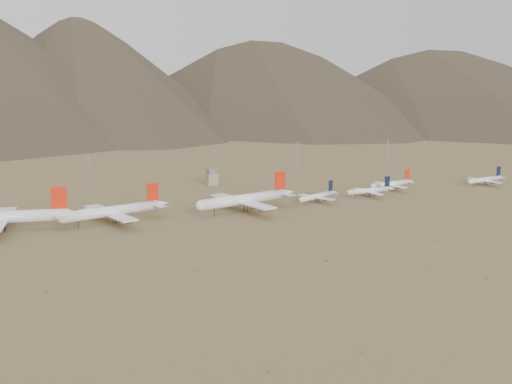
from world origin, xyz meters
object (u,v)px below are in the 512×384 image
narrowbody_b (370,190)px  control_tower (212,178)px  widebody_west (2,217)px  widebody_east (244,199)px  widebody_centre (112,211)px  narrowbody_a (318,196)px

narrowbody_b → control_tower: 120.02m
widebody_west → widebody_east: bearing=8.8°
widebody_centre → narrowbody_b: widebody_centre is taller
widebody_west → narrowbody_a: (189.56, -10.74, -3.72)m
widebody_centre → control_tower: bearing=31.9°
widebody_west → narrowbody_b: size_ratio=1.91×
narrowbody_a → narrowbody_b: (42.17, -0.03, 0.09)m
narrowbody_a → widebody_west: bearing=157.5°
narrowbody_b → widebody_centre: bearing=179.7°
widebody_west → narrowbody_b: bearing=11.9°
widebody_west → narrowbody_a: bearing=11.4°
widebody_west → widebody_east: size_ratio=1.03×
widebody_east → widebody_centre: bearing=166.3°
narrowbody_b → control_tower: (-76.58, 92.40, 1.15)m
control_tower → narrowbody_b: bearing=-50.4°
narrowbody_a → control_tower: 98.59m
widebody_west → control_tower: bearing=42.4°
widebody_east → narrowbody_a: 54.70m
narrowbody_b → control_tower: narrowbody_b is taller
widebody_east → narrowbody_a: bearing=-6.0°
widebody_west → control_tower: widebody_west is taller
widebody_centre → control_tower: size_ratio=5.56×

